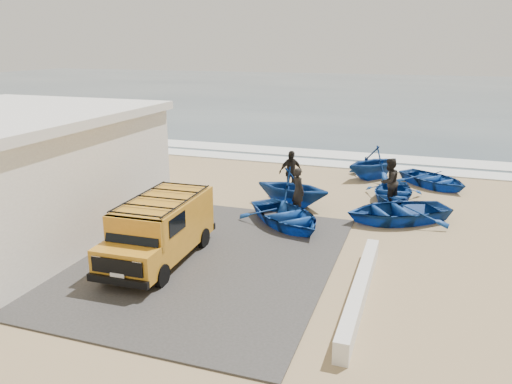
% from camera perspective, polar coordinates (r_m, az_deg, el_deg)
% --- Properties ---
extents(ground, '(160.00, 160.00, 0.00)m').
position_cam_1_polar(ground, '(17.49, -3.41, -5.13)').
color(ground, tan).
extents(slab, '(12.00, 10.00, 0.05)m').
position_cam_1_polar(slab, '(16.69, -12.45, -6.52)').
color(slab, '#403E3B').
rests_on(slab, ground).
extents(ocean, '(180.00, 88.00, 0.01)m').
position_cam_1_polar(ocean, '(71.57, 14.10, 10.93)').
color(ocean, '#385166').
rests_on(ocean, ground).
extents(surf_line, '(180.00, 1.60, 0.06)m').
position_cam_1_polar(surf_line, '(28.46, 5.77, 3.44)').
color(surf_line, white).
rests_on(surf_line, ground).
extents(surf_wash, '(180.00, 2.20, 0.04)m').
position_cam_1_polar(surf_wash, '(30.84, 6.85, 4.42)').
color(surf_wash, white).
rests_on(surf_wash, ground).
extents(building, '(8.40, 9.40, 4.30)m').
position_cam_1_polar(building, '(19.40, -26.92, 1.96)').
color(building, white).
rests_on(building, ground).
extents(parapet, '(0.35, 6.00, 0.55)m').
position_cam_1_polar(parapet, '(13.57, 11.79, -10.93)').
color(parapet, silver).
rests_on(parapet, ground).
extents(van, '(1.98, 4.67, 1.98)m').
position_cam_1_polar(van, '(15.55, -10.89, -4.04)').
color(van, orange).
rests_on(van, ground).
extents(boat_near_left, '(4.57, 4.55, 0.78)m').
position_cam_1_polar(boat_near_left, '(18.38, 3.47, -2.74)').
color(boat_near_left, '#124093').
rests_on(boat_near_left, ground).
extents(boat_near_right, '(4.90, 4.50, 0.83)m').
position_cam_1_polar(boat_near_right, '(19.55, 15.78, -2.08)').
color(boat_near_right, '#124093').
rests_on(boat_near_right, ground).
extents(boat_mid_left, '(3.53, 3.18, 1.64)m').
position_cam_1_polar(boat_mid_left, '(20.48, 4.16, 0.56)').
color(boat_mid_left, '#124093').
rests_on(boat_mid_left, ground).
extents(boat_mid_right, '(2.50, 3.45, 0.71)m').
position_cam_1_polar(boat_mid_right, '(22.00, 15.33, -0.14)').
color(boat_mid_right, '#124093').
rests_on(boat_mid_right, ground).
extents(boat_far_left, '(4.06, 4.11, 1.64)m').
position_cam_1_polar(boat_far_left, '(25.41, 13.26, 3.31)').
color(boat_far_left, '#124093').
rests_on(boat_far_left, ground).
extents(boat_far_right, '(4.30, 4.20, 0.73)m').
position_cam_1_polar(boat_far_right, '(24.82, 19.62, 1.38)').
color(boat_far_right, '#124093').
rests_on(boat_far_right, ground).
extents(fisherman_front, '(0.80, 0.78, 1.85)m').
position_cam_1_polar(fisherman_front, '(19.62, 4.82, 0.13)').
color(fisherman_front, black).
rests_on(fisherman_front, ground).
extents(fisherman_middle, '(1.13, 1.21, 1.98)m').
position_cam_1_polar(fisherman_middle, '(21.33, 14.96, 1.15)').
color(fisherman_middle, black).
rests_on(fisherman_middle, ground).
extents(fisherman_back, '(1.15, 1.12, 1.93)m').
position_cam_1_polar(fisherman_back, '(22.35, 3.98, 2.31)').
color(fisherman_back, black).
rests_on(fisherman_back, ground).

